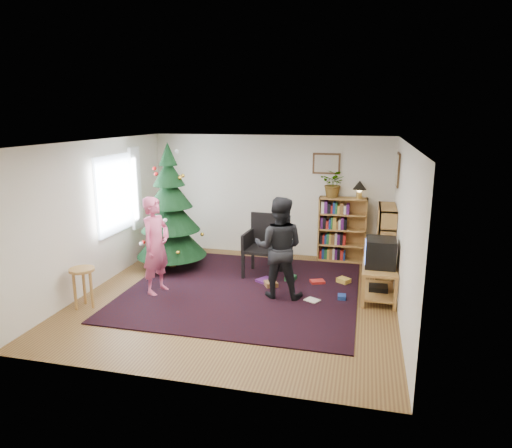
% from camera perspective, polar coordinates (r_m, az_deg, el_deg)
% --- Properties ---
extents(floor, '(5.00, 5.00, 0.00)m').
position_cam_1_polar(floor, '(7.56, -2.23, -9.07)').
color(floor, brown).
rests_on(floor, ground).
extents(ceiling, '(5.00, 5.00, 0.00)m').
position_cam_1_polar(ceiling, '(6.99, -2.42, 10.20)').
color(ceiling, white).
rests_on(ceiling, wall_back).
extents(wall_back, '(5.00, 0.02, 2.50)m').
position_cam_1_polar(wall_back, '(9.56, 1.76, 3.56)').
color(wall_back, silver).
rests_on(wall_back, floor).
extents(wall_front, '(5.00, 0.02, 2.50)m').
position_cam_1_polar(wall_front, '(4.92, -10.32, -6.39)').
color(wall_front, silver).
rests_on(wall_front, floor).
extents(wall_left, '(0.02, 5.00, 2.50)m').
position_cam_1_polar(wall_left, '(8.21, -19.38, 1.12)').
color(wall_left, silver).
rests_on(wall_left, floor).
extents(wall_right, '(0.02, 5.00, 2.50)m').
position_cam_1_polar(wall_right, '(6.94, 17.95, -0.94)').
color(wall_right, silver).
rests_on(wall_right, floor).
extents(rug, '(3.80, 3.60, 0.02)m').
position_cam_1_polar(rug, '(7.83, -1.63, -8.18)').
color(rug, black).
rests_on(rug, floor).
extents(window_pane, '(0.04, 1.20, 1.40)m').
position_cam_1_polar(window_pane, '(8.64, -17.21, 3.57)').
color(window_pane, silver).
rests_on(window_pane, wall_left).
extents(curtain, '(0.06, 0.35, 1.60)m').
position_cam_1_polar(curtain, '(9.23, -14.80, 4.33)').
color(curtain, white).
rests_on(curtain, wall_left).
extents(picture_back, '(0.55, 0.03, 0.42)m').
position_cam_1_polar(picture_back, '(9.27, 8.80, 7.47)').
color(picture_back, '#4C3319').
rests_on(picture_back, wall_back).
extents(picture_right, '(0.03, 0.50, 0.60)m').
position_cam_1_polar(picture_right, '(8.54, 17.31, 6.50)').
color(picture_right, '#4C3319').
rests_on(picture_right, wall_right).
extents(christmas_tree, '(1.33, 1.33, 2.42)m').
position_cam_1_polar(christmas_tree, '(8.81, -10.64, 0.86)').
color(christmas_tree, '#3F2816').
rests_on(christmas_tree, rug).
extents(bookshelf_back, '(0.95, 0.30, 1.30)m').
position_cam_1_polar(bookshelf_back, '(9.34, 10.70, -0.59)').
color(bookshelf_back, olive).
rests_on(bookshelf_back, floor).
extents(bookshelf_right, '(0.30, 0.95, 1.30)m').
position_cam_1_polar(bookshelf_right, '(8.65, 15.87, -2.01)').
color(bookshelf_right, olive).
rests_on(bookshelf_right, floor).
extents(tv_stand, '(0.54, 0.96, 0.55)m').
position_cam_1_polar(tv_stand, '(7.65, 15.10, -6.65)').
color(tv_stand, olive).
rests_on(tv_stand, floor).
extents(crt_tv, '(0.48, 0.51, 0.45)m').
position_cam_1_polar(crt_tv, '(7.51, 15.29, -3.46)').
color(crt_tv, black).
rests_on(crt_tv, tv_stand).
extents(armchair, '(0.67, 0.67, 1.13)m').
position_cam_1_polar(armchair, '(8.41, 1.01, -2.26)').
color(armchair, black).
rests_on(armchair, rug).
extents(stool, '(0.38, 0.38, 0.63)m').
position_cam_1_polar(stool, '(7.49, -20.88, -6.24)').
color(stool, olive).
rests_on(stool, floor).
extents(person_standing, '(0.51, 0.67, 1.63)m').
position_cam_1_polar(person_standing, '(7.65, -12.40, -2.67)').
color(person_standing, '#D2547D').
rests_on(person_standing, rug).
extents(person_by_chair, '(0.82, 0.64, 1.66)m').
position_cam_1_polar(person_by_chair, '(7.31, 2.88, -2.98)').
color(person_by_chair, black).
rests_on(person_by_chair, rug).
extents(potted_plant, '(0.61, 0.58, 0.55)m').
position_cam_1_polar(potted_plant, '(9.17, 9.70, 5.00)').
color(potted_plant, gray).
rests_on(potted_plant, bookshelf_back).
extents(table_lamp, '(0.26, 0.26, 0.35)m').
position_cam_1_polar(table_lamp, '(9.16, 12.82, 4.62)').
color(table_lamp, '#A57F33').
rests_on(table_lamp, bookshelf_back).
extents(floor_clutter, '(1.57, 1.14, 0.08)m').
position_cam_1_polar(floor_clutter, '(7.94, 6.19, -7.70)').
color(floor_clutter, '#A51E19').
rests_on(floor_clutter, rug).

